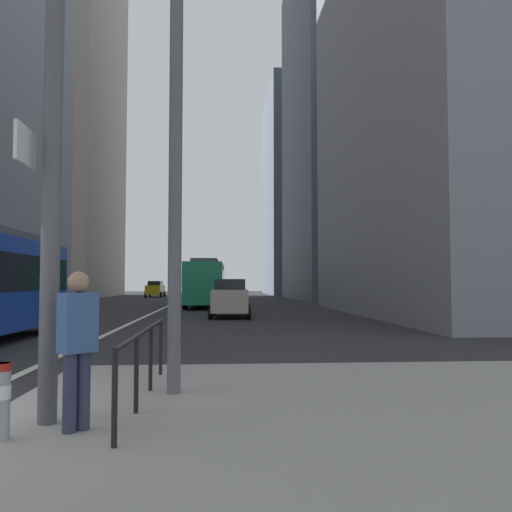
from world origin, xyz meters
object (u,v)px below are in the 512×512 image
at_px(city_bus_red_receding, 206,282).
at_px(pedestrian_waiting, 77,341).
at_px(bollard_right, 1,397).
at_px(car_oncoming_mid, 155,289).
at_px(city_bus_red_distant, 206,282).
at_px(car_receding_near, 230,298).
at_px(car_receding_far, 216,291).
at_px(street_lamp_post, 176,52).

bearing_deg(city_bus_red_receding, pedestrian_waiting, -91.09).
height_order(city_bus_red_receding, bollard_right, city_bus_red_receding).
distance_m(car_oncoming_mid, bollard_right, 58.70).
relative_size(car_oncoming_mid, bollard_right, 5.77).
bearing_deg(car_oncoming_mid, bollard_right, -84.65).
distance_m(city_bus_red_receding, city_bus_red_distant, 23.33).
bearing_deg(pedestrian_waiting, car_receding_near, 84.09).
relative_size(car_receding_far, bollard_right, 5.48).
distance_m(car_receding_near, car_receding_far, 21.60).
bearing_deg(car_oncoming_mid, city_bus_red_receding, -75.35).
relative_size(car_receding_far, street_lamp_post, 0.54).
relative_size(city_bus_red_receding, pedestrian_waiting, 6.27).
bearing_deg(car_oncoming_mid, street_lamp_post, -82.84).
distance_m(car_receding_far, bollard_right, 42.62).
xyz_separation_m(city_bus_red_receding, street_lamp_post, (0.29, -30.33, 3.45)).
bearing_deg(pedestrian_waiting, car_receding_far, 88.28).
bearing_deg(car_receding_far, city_bus_red_distant, 95.30).
xyz_separation_m(city_bus_red_distant, car_receding_far, (1.23, -13.24, -0.85)).
bearing_deg(city_bus_red_receding, car_oncoming_mid, 104.65).
distance_m(car_oncoming_mid, car_receding_far, 17.53).
height_order(city_bus_red_distant, car_receding_near, city_bus_red_distant).
relative_size(car_receding_near, car_receding_far, 1.04).
bearing_deg(car_oncoming_mid, car_receding_far, -64.86).
relative_size(bollard_right, pedestrian_waiting, 0.45).
xyz_separation_m(city_bus_red_receding, car_receding_near, (1.53, -11.50, -0.85)).
height_order(city_bus_red_distant, bollard_right, city_bus_red_distant).
distance_m(car_oncoming_mid, pedestrian_waiting, 58.50).
distance_m(car_receding_near, pedestrian_waiting, 20.84).
xyz_separation_m(street_lamp_post, bollard_right, (-1.60, -2.16, -4.69)).
relative_size(city_bus_red_receding, street_lamp_post, 1.37).
xyz_separation_m(car_receding_near, bollard_right, (-2.84, -20.99, -0.40)).
bearing_deg(car_receding_far, pedestrian_waiting, -91.72).
bearing_deg(pedestrian_waiting, bollard_right, -159.24).
distance_m(city_bus_red_distant, car_oncoming_mid, 6.80).
distance_m(city_bus_red_receding, car_receding_far, 10.14).
distance_m(car_receding_near, street_lamp_post, 19.35).
bearing_deg(car_receding_far, car_oncoming_mid, 115.14).
bearing_deg(car_receding_far, car_receding_near, -87.68).
bearing_deg(bollard_right, pedestrian_waiting, 20.76).
height_order(car_oncoming_mid, car_receding_far, same).
xyz_separation_m(city_bus_red_distant, car_receding_near, (2.10, -34.82, -0.84)).
bearing_deg(car_receding_far, bollard_right, -92.65).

